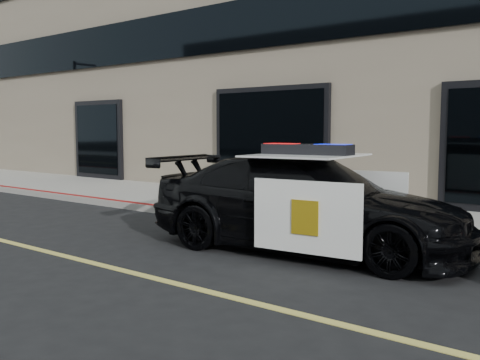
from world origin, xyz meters
The scene contains 4 objects.
ground centered at (0.00, 0.00, 0.00)m, with size 120.00×120.00×0.00m, color black.
sidewalk_n centered at (0.00, 5.25, 0.07)m, with size 60.00×3.50×0.15m, color gray.
police_car centered at (2.82, 2.42, 0.71)m, with size 2.92×5.20×1.58m.
fire_hydrant centered at (0.70, 4.40, 0.50)m, with size 0.33×0.46×0.74m.
Camera 1 is at (6.84, -4.29, 1.78)m, focal length 40.00 mm.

